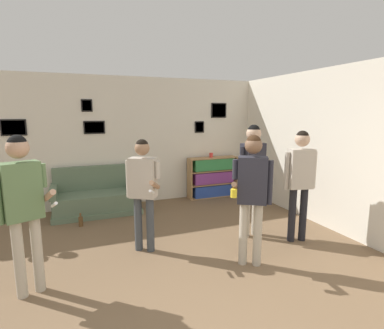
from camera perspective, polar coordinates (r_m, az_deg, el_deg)
name	(u,v)px	position (r m, az deg, el deg)	size (l,w,h in m)	color
wall_back	(124,142)	(6.51, -12.90, 4.29)	(8.40, 0.08, 2.70)	silver
wall_right	(318,148)	(5.73, 22.87, 2.99)	(0.06, 7.02, 2.70)	silver
couch	(97,198)	(6.23, -17.66, -6.10)	(1.65, 0.80, 0.89)	#5B7056
bookshelf	(213,177)	(7.02, 3.94, -2.43)	(1.18, 0.30, 0.94)	#A87F51
person_player_foreground_left	(23,199)	(3.58, -29.56, -5.67)	(0.58, 0.42, 1.74)	#B7AD99
person_player_foreground_center	(143,184)	(4.22, -9.31, -3.71)	(0.43, 0.59, 1.61)	#3D4247
person_watcher_holding_cup	(252,187)	(3.83, 11.36, -4.18)	(0.58, 0.36, 1.69)	#B7AD99
person_spectator_near_bookshelf	(253,168)	(4.75, 11.46, -0.69)	(0.50, 0.24, 1.78)	#B7AD99
person_spectator_far_right	(300,174)	(4.76, 19.90, -1.77)	(0.49, 0.28, 1.70)	black
bottle_on_floor	(81,221)	(5.65, -20.42, -10.07)	(0.07, 0.07, 0.24)	brown
drinking_cup	(211,155)	(6.91, 3.66, 1.79)	(0.08, 0.08, 0.10)	red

